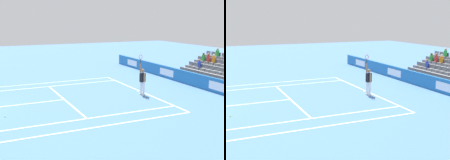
% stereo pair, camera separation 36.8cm
% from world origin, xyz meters
% --- Properties ---
extents(line_baseline, '(10.97, 0.10, 0.01)m').
position_xyz_m(line_baseline, '(0.00, -11.89, 0.00)').
color(line_baseline, white).
rests_on(line_baseline, ground).
extents(line_service, '(8.23, 0.10, 0.01)m').
position_xyz_m(line_service, '(0.00, -6.40, 0.00)').
color(line_service, white).
rests_on(line_service, ground).
extents(line_centre_service, '(0.10, 6.40, 0.01)m').
position_xyz_m(line_centre_service, '(0.00, -3.20, 0.00)').
color(line_centre_service, white).
rests_on(line_centre_service, ground).
extents(line_singles_sideline_left, '(0.10, 11.89, 0.01)m').
position_xyz_m(line_singles_sideline_left, '(4.12, -5.95, 0.00)').
color(line_singles_sideline_left, white).
rests_on(line_singles_sideline_left, ground).
extents(line_singles_sideline_right, '(0.10, 11.89, 0.01)m').
position_xyz_m(line_singles_sideline_right, '(-4.12, -5.95, 0.00)').
color(line_singles_sideline_right, white).
rests_on(line_singles_sideline_right, ground).
extents(line_doubles_sideline_left, '(0.10, 11.89, 0.01)m').
position_xyz_m(line_doubles_sideline_left, '(5.49, -5.95, 0.00)').
color(line_doubles_sideline_left, white).
rests_on(line_doubles_sideline_left, ground).
extents(line_doubles_sideline_right, '(0.10, 11.89, 0.01)m').
position_xyz_m(line_doubles_sideline_right, '(-5.49, -5.95, 0.00)').
color(line_doubles_sideline_right, white).
rests_on(line_doubles_sideline_right, ground).
extents(line_centre_mark, '(0.10, 0.20, 0.01)m').
position_xyz_m(line_centre_mark, '(0.00, -11.79, 0.00)').
color(line_centre_mark, white).
rests_on(line_centre_mark, ground).
extents(sponsor_barrier, '(24.56, 0.22, 1.02)m').
position_xyz_m(sponsor_barrier, '(-0.00, -16.39, 0.51)').
color(sponsor_barrier, '#1E66AD').
rests_on(sponsor_barrier, ground).
extents(tennis_player, '(0.54, 0.41, 2.85)m').
position_xyz_m(tennis_player, '(-1.03, -11.49, 0.99)').
color(tennis_player, white).
rests_on(tennis_player, ground).
extents(stadium_stand, '(6.20, 3.80, 2.62)m').
position_xyz_m(stadium_stand, '(-0.00, -19.33, 0.69)').
color(stadium_stand, gray).
rests_on(stadium_stand, ground).
extents(loose_tennis_ball, '(0.07, 0.07, 0.07)m').
position_xyz_m(loose_tennis_ball, '(-2.10, -2.60, 0.03)').
color(loose_tennis_ball, '#D1E533').
rests_on(loose_tennis_ball, ground).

